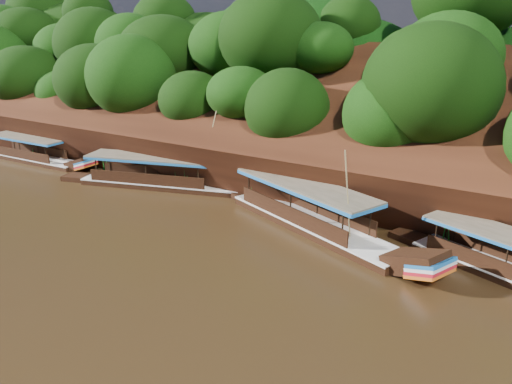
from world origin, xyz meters
TOP-DOWN VIEW (x-y plane):
  - ground at (0.00, 0.00)m, footprint 160.00×160.00m
  - riverbank at (-0.01, 22.73)m, footprint 120.00×30.06m
  - boat_1 at (0.62, 7.25)m, footprint 15.03×7.53m
  - boat_2 at (-12.51, 9.00)m, footprint 14.69×6.21m
  - boat_3 at (-27.17, 8.23)m, footprint 12.30×2.62m
  - reeds at (-3.04, 9.59)m, footprint 49.70×2.13m

SIDE VIEW (x-z plane):
  - ground at x=0.00m, z-range 0.00..0.00m
  - boat_3 at x=-27.17m, z-range -0.80..1.79m
  - boat_2 at x=-12.51m, z-range -2.65..3.71m
  - boat_1 at x=0.62m, z-range -2.51..3.71m
  - reeds at x=-3.04m, z-range -0.09..1.87m
  - riverbank at x=-0.01m, z-range -7.81..11.59m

